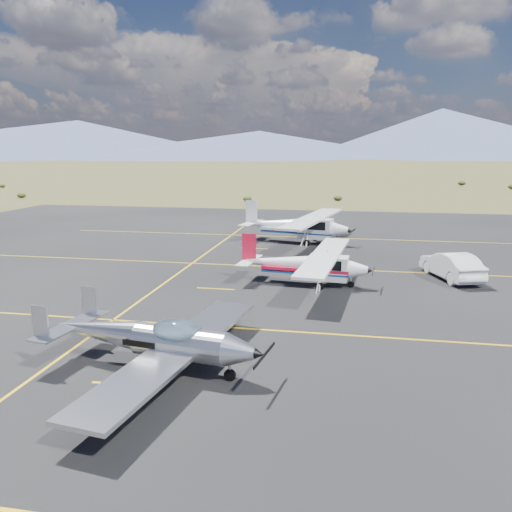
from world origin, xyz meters
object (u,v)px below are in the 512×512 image
at_px(aircraft_low_wing, 157,340).
at_px(sedan, 451,265).
at_px(aircraft_cessna, 306,263).
at_px(aircraft_plain, 297,225).

bearing_deg(aircraft_low_wing, sedan, 59.02).
relative_size(aircraft_cessna, sedan, 2.24).
bearing_deg(aircraft_plain, aircraft_low_wing, -83.75).
bearing_deg(aircraft_low_wing, aircraft_plain, 93.46).
distance_m(aircraft_low_wing, sedan, 18.36).
height_order(aircraft_low_wing, aircraft_plain, aircraft_plain).
xyz_separation_m(aircraft_plain, sedan, (9.57, -9.52, -0.63)).
distance_m(aircraft_plain, sedan, 13.52).
bearing_deg(sedan, aircraft_cessna, 0.30).
bearing_deg(aircraft_cessna, aircraft_plain, 103.83).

